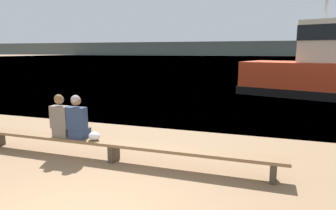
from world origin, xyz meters
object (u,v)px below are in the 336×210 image
object	(u,v)px
bench_main	(114,145)
person_left	(61,118)
person_right	(78,119)
shopping_bag	(94,136)
tugboat_red	(320,73)

from	to	relation	value
bench_main	person_left	xyz separation A→B (m)	(-1.39, 0.01, 0.52)
person_right	shopping_bag	bearing A→B (deg)	-4.17
person_left	person_right	size ratio (longest dim) A/B	1.00
tugboat_red	shopping_bag	bearing A→B (deg)	170.56
shopping_bag	bench_main	bearing A→B (deg)	3.34
person_right	tugboat_red	xyz separation A→B (m)	(6.87, 12.51, 0.38)
shopping_bag	person_left	bearing A→B (deg)	177.91
person_left	person_right	xyz separation A→B (m)	(0.46, -0.00, 0.01)
bench_main	person_right	xyz separation A→B (m)	(-0.93, 0.00, 0.53)
shopping_bag	tugboat_red	size ratio (longest dim) A/B	0.03
person_right	bench_main	bearing A→B (deg)	-0.30
shopping_bag	tugboat_red	world-z (taller)	tugboat_red
shopping_bag	tugboat_red	distance (m)	14.11
person_right	shopping_bag	world-z (taller)	person_right
bench_main	tugboat_red	xyz separation A→B (m)	(5.94, 12.51, 0.92)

